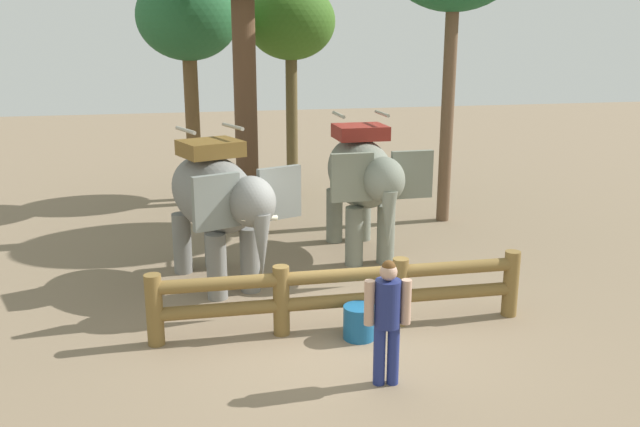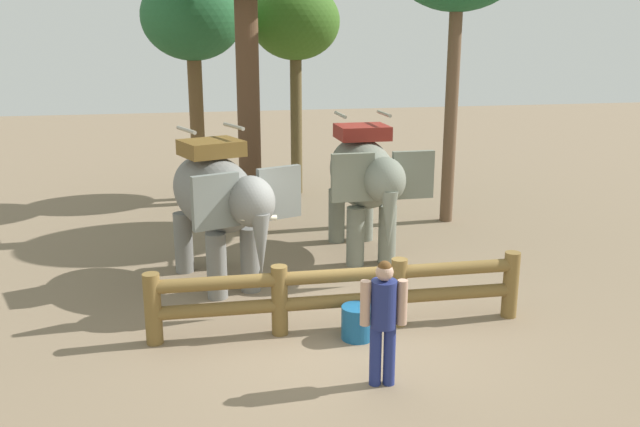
{
  "view_description": "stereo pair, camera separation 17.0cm",
  "coord_description": "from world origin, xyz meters",
  "px_view_note": "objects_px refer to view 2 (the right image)",
  "views": [
    {
      "loc": [
        -2.29,
        -8.71,
        4.27
      ],
      "look_at": [
        0.0,
        1.74,
        1.4
      ],
      "focal_mm": 37.69,
      "sensor_mm": 36.0,
      "label": 1
    },
    {
      "loc": [
        -2.12,
        -8.75,
        4.27
      ],
      "look_at": [
        0.0,
        1.74,
        1.4
      ],
      "focal_mm": 37.69,
      "sensor_mm": 36.0,
      "label": 2
    }
  ],
  "objects_px": {
    "tourist_woman_in_black": "(383,314)",
    "tree_deep_back": "(295,25)",
    "log_fence": "(340,291)",
    "tree_back_center": "(192,21)",
    "elephant_near_left": "(218,199)",
    "feed_bucket": "(357,322)",
    "elephant_center": "(364,178)"
  },
  "relations": [
    {
      "from": "feed_bucket",
      "to": "log_fence",
      "type": "bearing_deg",
      "value": 116.59
    },
    {
      "from": "log_fence",
      "to": "feed_bucket",
      "type": "xyz_separation_m",
      "value": [
        0.18,
        -0.35,
        -0.36
      ]
    },
    {
      "from": "log_fence",
      "to": "tree_deep_back",
      "type": "height_order",
      "value": "tree_deep_back"
    },
    {
      "from": "elephant_near_left",
      "to": "elephant_center",
      "type": "xyz_separation_m",
      "value": [
        2.87,
        1.08,
        0.02
      ]
    },
    {
      "from": "tourist_woman_in_black",
      "to": "tree_deep_back",
      "type": "bearing_deg",
      "value": 86.23
    },
    {
      "from": "log_fence",
      "to": "tree_back_center",
      "type": "bearing_deg",
      "value": 102.32
    },
    {
      "from": "log_fence",
      "to": "tree_deep_back",
      "type": "relative_size",
      "value": 1.01
    },
    {
      "from": "elephant_near_left",
      "to": "tourist_woman_in_black",
      "type": "distance_m",
      "value": 4.35
    },
    {
      "from": "elephant_near_left",
      "to": "feed_bucket",
      "type": "relative_size",
      "value": 6.7
    },
    {
      "from": "log_fence",
      "to": "tree_back_center",
      "type": "height_order",
      "value": "tree_back_center"
    },
    {
      "from": "tree_deep_back",
      "to": "log_fence",
      "type": "bearing_deg",
      "value": -95.43
    },
    {
      "from": "tree_deep_back",
      "to": "elephant_near_left",
      "type": "bearing_deg",
      "value": -110.26
    },
    {
      "from": "tourist_woman_in_black",
      "to": "feed_bucket",
      "type": "height_order",
      "value": "tourist_woman_in_black"
    },
    {
      "from": "elephant_near_left",
      "to": "elephant_center",
      "type": "distance_m",
      "value": 3.06
    },
    {
      "from": "tree_back_center",
      "to": "tree_deep_back",
      "type": "relative_size",
      "value": 1.03
    },
    {
      "from": "log_fence",
      "to": "tourist_woman_in_black",
      "type": "bearing_deg",
      "value": -84.94
    },
    {
      "from": "log_fence",
      "to": "elephant_center",
      "type": "xyz_separation_m",
      "value": [
        1.25,
        3.31,
        0.97
      ]
    },
    {
      "from": "elephant_near_left",
      "to": "tourist_woman_in_black",
      "type": "bearing_deg",
      "value": -65.72
    },
    {
      "from": "elephant_near_left",
      "to": "feed_bucket",
      "type": "bearing_deg",
      "value": -55.19
    },
    {
      "from": "elephant_near_left",
      "to": "tree_deep_back",
      "type": "relative_size",
      "value": 0.59
    },
    {
      "from": "elephant_center",
      "to": "elephant_near_left",
      "type": "bearing_deg",
      "value": -159.43
    },
    {
      "from": "log_fence",
      "to": "tree_deep_back",
      "type": "bearing_deg",
      "value": 84.57
    },
    {
      "from": "log_fence",
      "to": "elephant_center",
      "type": "height_order",
      "value": "elephant_center"
    },
    {
      "from": "feed_bucket",
      "to": "tree_back_center",
      "type": "bearing_deg",
      "value": 102.95
    },
    {
      "from": "tree_deep_back",
      "to": "feed_bucket",
      "type": "xyz_separation_m",
      "value": [
        -0.67,
        -9.28,
        -4.25
      ]
    },
    {
      "from": "tourist_woman_in_black",
      "to": "tree_back_center",
      "type": "xyz_separation_m",
      "value": [
        -1.96,
        9.96,
        3.63
      ]
    },
    {
      "from": "tourist_woman_in_black",
      "to": "log_fence",
      "type": "bearing_deg",
      "value": 95.06
    },
    {
      "from": "elephant_center",
      "to": "feed_bucket",
      "type": "bearing_deg",
      "value": -106.27
    },
    {
      "from": "elephant_center",
      "to": "tourist_woman_in_black",
      "type": "relative_size",
      "value": 1.98
    },
    {
      "from": "log_fence",
      "to": "elephant_near_left",
      "type": "relative_size",
      "value": 1.71
    },
    {
      "from": "elephant_near_left",
      "to": "tree_back_center",
      "type": "bearing_deg",
      "value": 91.75
    },
    {
      "from": "tree_back_center",
      "to": "feed_bucket",
      "type": "xyz_separation_m",
      "value": [
        1.98,
        -8.62,
        -4.33
      ]
    }
  ]
}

